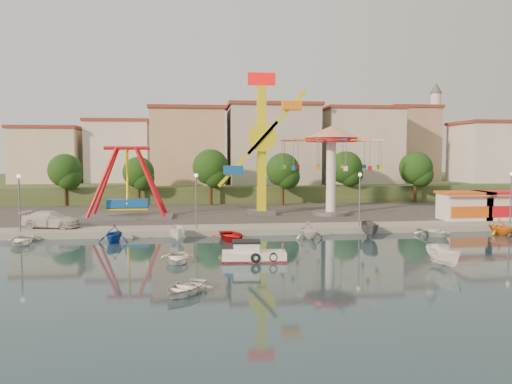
{
  "coord_description": "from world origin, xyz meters",
  "views": [
    {
      "loc": [
        -7.9,
        -34.38,
        7.6
      ],
      "look_at": [
        -2.18,
        14.0,
        4.0
      ],
      "focal_mm": 35.0,
      "sensor_mm": 36.0,
      "label": 1
    }
  ],
  "objects": [
    {
      "name": "tree_2",
      "position": [
        -6.0,
        35.81,
        5.92
      ],
      "size": [
        5.02,
        5.02,
        7.85
      ],
      "color": "#382314",
      "rests_on": "quay_deck"
    },
    {
      "name": "lamp_post_3",
      "position": [
        24.0,
        13.0,
        3.1
      ],
      "size": [
        0.14,
        0.14,
        5.0
      ],
      "primitive_type": "cylinder",
      "color": "#59595E",
      "rests_on": "quay_deck"
    },
    {
      "name": "ground",
      "position": [
        0.0,
        0.0,
        0.0
      ],
      "size": [
        200.0,
        200.0,
        0.0
      ],
      "primitive_type": "plane",
      "color": "#16323D",
      "rests_on": "ground"
    },
    {
      "name": "tree_0",
      "position": [
        -26.0,
        36.98,
        5.47
      ],
      "size": [
        4.6,
        4.6,
        7.19
      ],
      "color": "#382314",
      "rests_on": "quay_deck"
    },
    {
      "name": "cabin_motorboat",
      "position": [
        -4.0,
        0.83,
        0.43
      ],
      "size": [
        4.67,
        2.03,
        1.61
      ],
      "rotation": [
        0.0,
        0.0,
        -0.06
      ],
      "color": "white",
      "rests_on": "ground"
    },
    {
      "name": "moored_boat_0",
      "position": [
        -22.86,
        9.8,
        0.39
      ],
      "size": [
        3.18,
        4.12,
        0.79
      ],
      "primitive_type": "imported",
      "rotation": [
        0.0,
        0.0,
        0.13
      ],
      "color": "white",
      "rests_on": "ground"
    },
    {
      "name": "quay_deck",
      "position": [
        0.0,
        62.0,
        0.3
      ],
      "size": [
        200.0,
        100.0,
        0.6
      ],
      "primitive_type": "cube",
      "color": "#9E998E",
      "rests_on": "ground"
    },
    {
      "name": "moored_boat_5",
      "position": [
        7.96,
        9.8,
        0.75
      ],
      "size": [
        2.18,
        4.08,
        1.49
      ],
      "primitive_type": "imported",
      "rotation": [
        0.0,
        0.0,
        -0.19
      ],
      "color": "#525156",
      "rests_on": "ground"
    },
    {
      "name": "tree_3",
      "position": [
        4.0,
        34.36,
        5.55
      ],
      "size": [
        4.68,
        4.68,
        7.32
      ],
      "color": "#382314",
      "rests_on": "quay_deck"
    },
    {
      "name": "hill_terrace",
      "position": [
        0.0,
        67.0,
        1.5
      ],
      "size": [
        200.0,
        60.0,
        3.0
      ],
      "primitive_type": "cube",
      "color": "#384C26",
      "rests_on": "ground"
    },
    {
      "name": "building_4",
      "position": [
        19.07,
        52.2,
        7.62
      ],
      "size": [
        10.75,
        9.23,
        9.24
      ],
      "primitive_type": "cube",
      "color": "beige",
      "rests_on": "hill_terrace"
    },
    {
      "name": "lamp_post_2",
      "position": [
        8.0,
        13.0,
        3.1
      ],
      "size": [
        0.14,
        0.14,
        5.0
      ],
      "primitive_type": "cylinder",
      "color": "#59595E",
      "rests_on": "quay_deck"
    },
    {
      "name": "moored_boat_4",
      "position": [
        2.16,
        9.8,
        0.8
      ],
      "size": [
        3.33,
        3.62,
        1.61
      ],
      "primitive_type": "imported",
      "rotation": [
        0.0,
        0.0,
        0.26
      ],
      "color": "silver",
      "rests_on": "ground"
    },
    {
      "name": "building_6",
      "position": [
        44.15,
        48.77,
        9.18
      ],
      "size": [
        8.23,
        8.98,
        12.36
      ],
      "primitive_type": "cube",
      "color": "silver",
      "rests_on": "hill_terrace"
    },
    {
      "name": "wave_swinger",
      "position": [
        7.65,
        22.42,
        8.2
      ],
      "size": [
        11.6,
        11.6,
        10.4
      ],
      "color": "#59595E",
      "rests_on": "quay_deck"
    },
    {
      "name": "moored_boat_3",
      "position": [
        -4.91,
        9.8,
        0.43
      ],
      "size": [
        3.81,
        4.68,
        0.85
      ],
      "primitive_type": "imported",
      "rotation": [
        0.0,
        0.0,
        0.23
      ],
      "color": "red",
      "rests_on": "ground"
    },
    {
      "name": "booth_mid",
      "position": [
        25.11,
        16.49,
        2.16
      ],
      "size": [
        5.4,
        3.78,
        3.08
      ],
      "color": "white",
      "rests_on": "quay_deck"
    },
    {
      "name": "building_1",
      "position": [
        -21.33,
        51.38,
        7.32
      ],
      "size": [
        12.33,
        9.01,
        8.63
      ],
      "primitive_type": "cube",
      "color": "silver",
      "rests_on": "hill_terrace"
    },
    {
      "name": "moored_boat_6",
      "position": [
        14.29,
        9.8,
        0.4
      ],
      "size": [
        3.73,
        4.47,
        0.8
      ],
      "primitive_type": "imported",
      "rotation": [
        0.0,
        0.0,
        0.29
      ],
      "color": "white",
      "rests_on": "ground"
    },
    {
      "name": "lamp_post_1",
      "position": [
        -8.0,
        13.0,
        3.1
      ],
      "size": [
        0.14,
        0.14,
        5.0
      ],
      "primitive_type": "cylinder",
      "color": "#59595E",
      "rests_on": "quay_deck"
    },
    {
      "name": "tree_4",
      "position": [
        14.0,
        37.35,
        5.75
      ],
      "size": [
        4.86,
        4.86,
        7.6
      ],
      "color": "#382314",
      "rests_on": "quay_deck"
    },
    {
      "name": "pirate_ship_ride",
      "position": [
        -15.63,
        22.44,
        4.39
      ],
      "size": [
        10.0,
        5.0,
        8.0
      ],
      "color": "#59595E",
      "rests_on": "quay_deck"
    },
    {
      "name": "rowboat_a",
      "position": [
        -9.38,
        0.99,
        0.36
      ],
      "size": [
        2.49,
        3.48,
        0.72
      ],
      "primitive_type": "imported",
      "rotation": [
        0.0,
        0.0,
        0.0
      ],
      "color": "white",
      "rests_on": "ground"
    },
    {
      "name": "building_3",
      "position": [
        5.6,
        48.8,
        7.6
      ],
      "size": [
        12.59,
        10.5,
        9.2
      ],
      "primitive_type": "cube",
      "color": "beige",
      "rests_on": "hill_terrace"
    },
    {
      "name": "van",
      "position": [
        -21.92,
        15.4,
        1.41
      ],
      "size": [
        5.99,
        3.59,
        1.63
      ],
      "primitive_type": "imported",
      "rotation": [
        0.0,
        0.0,
        1.32
      ],
      "color": "silver",
      "rests_on": "quay_deck"
    },
    {
      "name": "asphalt_pad",
      "position": [
        0.0,
        30.0,
        0.6
      ],
      "size": [
        90.0,
        28.0,
        0.01
      ],
      "primitive_type": "cube",
      "color": "#4C4944",
      "rests_on": "quay_deck"
    },
    {
      "name": "moored_boat_2",
      "position": [
        -9.7,
        9.8,
        0.7
      ],
      "size": [
        1.75,
        3.74,
        1.4
      ],
      "primitive_type": "imported",
      "rotation": [
        0.0,
        0.0,
        0.11
      ],
      "color": "white",
      "rests_on": "ground"
    },
    {
      "name": "building_5",
      "position": [
        32.37,
        50.33,
        8.61
      ],
      "size": [
        12.77,
        10.96,
        11.21
      ],
      "primitive_type": "cube",
      "color": "tan",
      "rests_on": "hill_terrace"
    },
    {
      "name": "lamp_post_0",
      "position": [
        -24.0,
        13.0,
        3.1
      ],
      "size": [
        0.14,
        0.14,
        5.0
      ],
      "primitive_type": "cylinder",
      "color": "#59595E",
      "rests_on": "quay_deck"
    },
    {
      "name": "moored_boat_1",
      "position": [
        -15.15,
        9.8,
        0.79
      ],
      "size": [
        3.01,
        3.35,
        1.59
      ],
      "primitive_type": "imported",
      "rotation": [
        0.0,
        0.0,
        -0.14
      ],
      "color": "#1243A4",
      "rests_on": "ground"
    },
    {
      "name": "booth_left",
      "position": [
        20.91,
        16.49,
        2.16
      ],
      "size": [
        5.4,
        3.78,
        3.08
      ],
      "color": "white",
      "rests_on": "quay_deck"
    },
    {
      "name": "rowboat_b",
      "position": [
        -8.65,
        -7.2,
        0.36
      ],
      "size": [
        3.84,
        4.22,
        0.71
      ],
      "primitive_type": "imported",
      "rotation": [
        0.0,
        0.0,
        -0.51
      ],
      "color": "silver",
      "rests_on": "ground"
    },
    {
      "name": "moored_boat_7",
      "position": [
        20.91,
        9.8,
        0.78
      ],
      "size": [
        3.22,
        3.51,
        1.55
      ],
      "primitive_type": "imported",
      "rotation": [
        0.0,
        0.0,
        0.26
      ],
      "color": "orange",
      "rests_on": "ground"
    },
    {
      "name": "tree_1",
      "position": [
        -16.0,
        36.24,
        5.2
      ],
      "size": [
        4.35,
        4.35,
        6.8
      ],
      "color": "#382314",
      "rests_on": "quay_deck"
    },
    {
      "name": "minaret",
      "position": [
        36.0,
        54.0,
        12.55
      ],
      "size": [
        2.8,
        2.8,
        18.0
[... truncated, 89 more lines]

